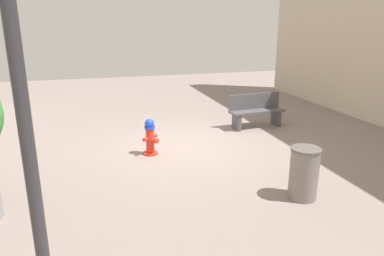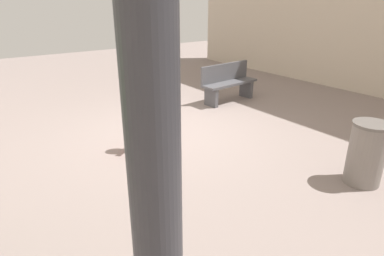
% 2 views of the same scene
% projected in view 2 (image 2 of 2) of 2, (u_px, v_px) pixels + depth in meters
% --- Properties ---
extents(ground_plane, '(23.40, 23.40, 0.00)m').
position_uv_depth(ground_plane, '(173.00, 132.00, 6.50)').
color(ground_plane, gray).
extents(fire_hydrant, '(0.38, 0.38, 0.84)m').
position_uv_depth(fire_hydrant, '(135.00, 128.00, 5.57)').
color(fire_hydrant, red).
rests_on(fire_hydrant, ground_plane).
extents(bench_near, '(1.63, 0.56, 0.95)m').
position_uv_depth(bench_near, '(228.00, 82.00, 8.35)').
color(bench_near, '#4C4C51').
rests_on(bench_near, ground_plane).
extents(street_lamp, '(0.36, 0.36, 3.78)m').
position_uv_depth(street_lamp, '(149.00, 53.00, 0.73)').
color(street_lamp, '#2D2D33').
rests_on(street_lamp, ground_plane).
extents(trash_bin, '(0.51, 0.51, 0.91)m').
position_uv_depth(trash_bin, '(366.00, 154.00, 4.57)').
color(trash_bin, slate).
rests_on(trash_bin, ground_plane).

